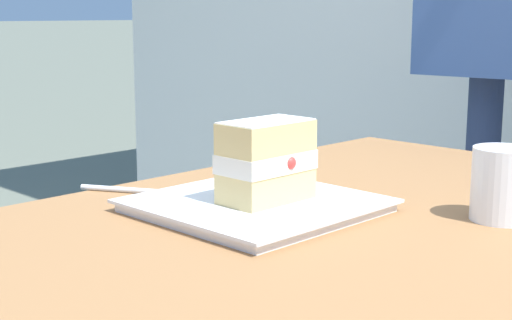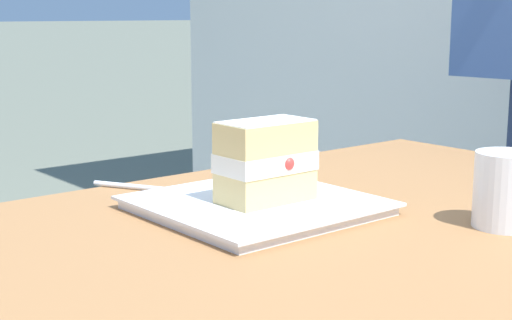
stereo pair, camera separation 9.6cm
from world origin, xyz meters
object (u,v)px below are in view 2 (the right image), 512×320
object	(u,v)px
cake_slice	(266,161)
dessert_fork	(153,189)
dessert_plate	(256,205)
coffee_cup	(507,189)

from	to	relation	value
cake_slice	dessert_fork	size ratio (longest dim) A/B	0.77
dessert_plate	coffee_cup	world-z (taller)	coffee_cup
cake_slice	coffee_cup	bearing A→B (deg)	128.03
cake_slice	dessert_fork	bearing A→B (deg)	-76.33
dessert_fork	coffee_cup	size ratio (longest dim) A/B	1.73
dessert_fork	coffee_cup	distance (m)	0.48
dessert_plate	coffee_cup	xyz separation A→B (m)	(-0.18, 0.24, 0.04)
dessert_fork	coffee_cup	xyz separation A→B (m)	(-0.23, 0.42, 0.04)
dessert_plate	cake_slice	bearing A→B (deg)	110.03
cake_slice	dessert_fork	xyz separation A→B (m)	(0.05, -0.19, -0.06)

